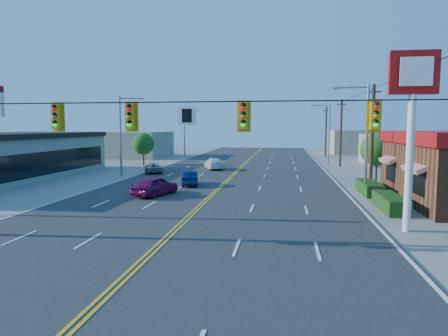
# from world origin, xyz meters

# --- Properties ---
(ground) EXTENTS (160.00, 160.00, 0.00)m
(ground) POSITION_xyz_m (0.00, 0.00, 0.00)
(ground) COLOR gray
(ground) RESTS_ON ground
(road) EXTENTS (20.00, 120.00, 0.06)m
(road) POSITION_xyz_m (0.00, 20.00, 0.03)
(road) COLOR #2D2D30
(road) RESTS_ON ground
(signal_span) EXTENTS (24.32, 0.34, 9.00)m
(signal_span) POSITION_xyz_m (-0.12, 0.00, 4.89)
(signal_span) COLOR #47301E
(signal_span) RESTS_ON ground
(kfc_pylon) EXTENTS (2.20, 0.36, 8.50)m
(kfc_pylon) POSITION_xyz_m (11.00, 4.00, 6.04)
(kfc_pylon) COLOR white
(kfc_pylon) RESTS_ON ground
(streetlight_se) EXTENTS (2.55, 0.25, 8.00)m
(streetlight_se) POSITION_xyz_m (10.79, 14.00, 4.51)
(streetlight_se) COLOR gray
(streetlight_se) RESTS_ON ground
(streetlight_ne) EXTENTS (2.55, 0.25, 8.00)m
(streetlight_ne) POSITION_xyz_m (10.79, 38.00, 4.51)
(streetlight_ne) COLOR gray
(streetlight_ne) RESTS_ON ground
(streetlight_sw) EXTENTS (2.55, 0.25, 8.00)m
(streetlight_sw) POSITION_xyz_m (-10.79, 22.00, 4.51)
(streetlight_sw) COLOR gray
(streetlight_sw) RESTS_ON ground
(streetlight_nw) EXTENTS (2.55, 0.25, 8.00)m
(streetlight_nw) POSITION_xyz_m (-10.79, 48.00, 4.51)
(streetlight_nw) COLOR gray
(streetlight_nw) RESTS_ON ground
(utility_pole_near) EXTENTS (0.28, 0.28, 8.40)m
(utility_pole_near) POSITION_xyz_m (12.20, 18.00, 4.20)
(utility_pole_near) COLOR #47301E
(utility_pole_near) RESTS_ON ground
(utility_pole_mid) EXTENTS (0.28, 0.28, 8.40)m
(utility_pole_mid) POSITION_xyz_m (12.20, 36.00, 4.20)
(utility_pole_mid) COLOR #47301E
(utility_pole_mid) RESTS_ON ground
(utility_pole_far) EXTENTS (0.28, 0.28, 8.40)m
(utility_pole_far) POSITION_xyz_m (12.20, 54.00, 4.20)
(utility_pole_far) COLOR #47301E
(utility_pole_far) RESTS_ON ground
(tree_kfc_rear) EXTENTS (2.94, 2.94, 4.41)m
(tree_kfc_rear) POSITION_xyz_m (13.50, 22.00, 2.93)
(tree_kfc_rear) COLOR #47301E
(tree_kfc_rear) RESTS_ON ground
(tree_west) EXTENTS (2.80, 2.80, 4.20)m
(tree_west) POSITION_xyz_m (-13.00, 34.00, 2.79)
(tree_west) COLOR #47301E
(tree_west) RESTS_ON ground
(bld_east_mid) EXTENTS (12.00, 10.00, 4.00)m
(bld_east_mid) POSITION_xyz_m (22.00, 40.00, 2.00)
(bld_east_mid) COLOR gray
(bld_east_mid) RESTS_ON ground
(bld_west_far) EXTENTS (11.00, 12.00, 4.20)m
(bld_west_far) POSITION_xyz_m (-20.00, 48.00, 2.10)
(bld_west_far) COLOR tan
(bld_west_far) RESTS_ON ground
(bld_east_far) EXTENTS (10.00, 10.00, 4.40)m
(bld_east_far) POSITION_xyz_m (19.00, 62.00, 2.20)
(bld_east_far) COLOR tan
(bld_east_far) RESTS_ON ground
(car_magenta) EXTENTS (2.84, 4.45, 1.41)m
(car_magenta) POSITION_xyz_m (-4.06, 11.66, 0.71)
(car_magenta) COLOR #720C46
(car_magenta) RESTS_ON ground
(car_blue) EXTENTS (2.25, 3.93, 1.23)m
(car_blue) POSITION_xyz_m (-2.84, 17.02, 0.61)
(car_blue) COLOR #0D174C
(car_blue) RESTS_ON ground
(car_white) EXTENTS (3.22, 4.85, 1.30)m
(car_white) POSITION_xyz_m (-3.01, 30.05, 0.65)
(car_white) COLOR white
(car_white) RESTS_ON ground
(car_silver) EXTENTS (3.08, 4.20, 1.06)m
(car_silver) POSITION_xyz_m (-8.78, 25.38, 0.53)
(car_silver) COLOR gray
(car_silver) RESTS_ON ground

